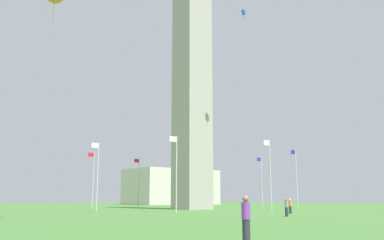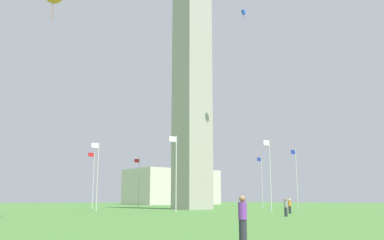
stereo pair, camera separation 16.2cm
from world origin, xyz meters
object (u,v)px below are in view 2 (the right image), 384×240
at_px(flagpole_sw, 202,181).
at_px(person_purple_shirt, 243,219).
at_px(flagpole_w, 139,181).
at_px(person_gray_shirt, 286,207).
at_px(kite_blue_box, 244,12).
at_px(person_orange_shirt, 290,206).
at_px(flagpole_se, 296,176).
at_px(obelisk_monument, 192,75).
at_px(distant_building, 172,187).
at_px(flagpole_ne, 176,170).
at_px(flagpole_n, 97,173).
at_px(flagpole_e, 270,172).
at_px(flagpole_s, 262,180).
at_px(flagpole_nw, 93,178).

relative_size(flagpole_sw, person_purple_shirt, 5.44).
xyz_separation_m(flagpole_w, person_gray_shirt, (10.08, 42.44, -4.12)).
distance_m(person_purple_shirt, kite_blue_box, 51.22).
relative_size(person_purple_shirt, person_orange_shirt, 1.03).
bearing_deg(flagpole_se, kite_blue_box, -4.50).
bearing_deg(kite_blue_box, obelisk_monument, -81.61).
bearing_deg(distant_building, flagpole_ne, 54.89).
bearing_deg(flagpole_n, flagpole_w, -135.00).
relative_size(flagpole_e, person_gray_shirt, 5.60).
bearing_deg(person_purple_shirt, person_gray_shirt, -40.23).
relative_size(flagpole_s, distant_building, 0.35).
distance_m(obelisk_monument, flagpole_e, 22.94).
bearing_deg(person_gray_shirt, flagpole_se, -54.55).
bearing_deg(distant_building, flagpole_nw, 42.52).
xyz_separation_m(flagpole_nw, distant_building, (-44.61, -40.91, 0.19)).
height_order(flagpole_ne, flagpole_w, same).
bearing_deg(distant_building, flagpole_se, 70.82).
height_order(person_orange_shirt, kite_blue_box, kite_blue_box).
height_order(flagpole_s, distant_building, distant_building).
bearing_deg(person_gray_shirt, flagpole_ne, 4.42).
height_order(flagpole_w, flagpole_nw, same).
relative_size(flagpole_ne, flagpole_se, 1.00).
bearing_deg(flagpole_ne, flagpole_nw, -90.00).
xyz_separation_m(flagpole_w, distant_building, (-33.34, -36.24, 0.19)).
height_order(flagpole_e, flagpole_sw, same).
bearing_deg(flagpole_s, person_orange_shirt, 48.05).
xyz_separation_m(flagpole_se, flagpole_w, (11.27, -27.21, 0.00)).
distance_m(person_gray_shirt, kite_blue_box, 34.47).
bearing_deg(flagpole_w, flagpole_ne, 67.50).
bearing_deg(flagpole_se, flagpole_sw, -90.00).
bearing_deg(person_orange_shirt, flagpole_w, 15.39).
height_order(flagpole_se, flagpole_sw, same).
height_order(flagpole_ne, person_gray_shirt, flagpole_ne).
xyz_separation_m(flagpole_se, person_purple_shirt, (40.48, 28.89, -4.09)).
distance_m(flagpole_se, flagpole_nw, 31.88).
relative_size(obelisk_monument, flagpole_n, 4.74).
bearing_deg(person_orange_shirt, flagpole_e, -11.01).
relative_size(flagpole_se, person_purple_shirt, 5.44).
height_order(flagpole_se, flagpole_nw, same).
bearing_deg(flagpole_nw, obelisk_monument, 135.14).
xyz_separation_m(person_orange_shirt, kite_blue_box, (-5.23, -11.26, 28.21)).
distance_m(flagpole_nw, person_purple_shirt, 54.62).
bearing_deg(flagpole_nw, person_purple_shirt, 70.77).
xyz_separation_m(flagpole_e, flagpole_nw, (11.27, -27.21, 0.00)).
bearing_deg(flagpole_se, flagpole_e, 22.50).
xyz_separation_m(flagpole_e, flagpole_s, (-15.94, -15.94, 0.00)).
bearing_deg(flagpole_e, flagpole_ne, -22.50).
bearing_deg(person_gray_shirt, flagpole_s, -44.52).
distance_m(obelisk_monument, person_orange_shirt, 30.21).
height_order(obelisk_monument, person_orange_shirt, obelisk_monument).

